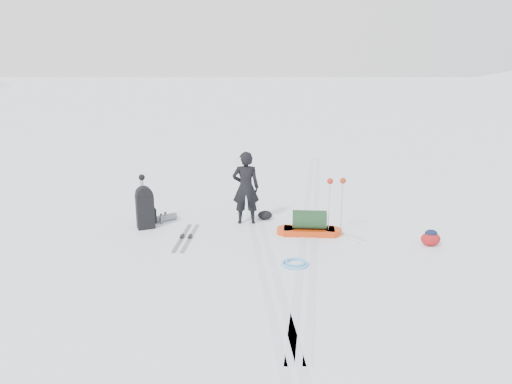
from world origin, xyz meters
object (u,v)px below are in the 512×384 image
skier (246,188)px  pulk_sled (309,225)px  expedition_rucksack (148,208)px  ski_poles_black (142,183)px

skier → pulk_sled: 1.78m
expedition_rucksack → ski_poles_black: (-0.15, 0.27, 0.53)m
pulk_sled → ski_poles_black: bearing=173.3°
pulk_sled → skier: bearing=154.9°
pulk_sled → expedition_rucksack: bearing=176.8°
skier → ski_poles_black: (-2.43, -0.03, 0.12)m
pulk_sled → ski_poles_black: (-3.86, 0.80, 0.78)m
pulk_sled → expedition_rucksack: expedition_rucksack is taller
ski_poles_black → expedition_rucksack: bearing=-70.4°
pulk_sled → ski_poles_black: size_ratio=1.22×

